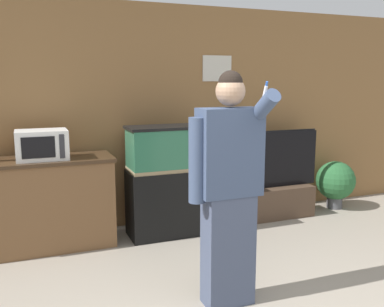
# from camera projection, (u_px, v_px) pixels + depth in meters

# --- Properties ---
(wall_back_paneled) EXTENTS (10.00, 0.08, 2.60)m
(wall_back_paneled) POSITION_uv_depth(u_px,v_px,m) (141.00, 117.00, 5.03)
(wall_back_paneled) COLOR olive
(wall_back_paneled) RESTS_ON ground_plane
(counter_island) EXTENTS (1.46, 0.59, 0.94)m
(counter_island) POSITION_uv_depth(u_px,v_px,m) (42.00, 204.00, 4.39)
(counter_island) COLOR brown
(counter_island) RESTS_ON ground_plane
(microwave) EXTENTS (0.50, 0.36, 0.29)m
(microwave) POSITION_uv_depth(u_px,v_px,m) (42.00, 145.00, 4.26)
(microwave) COLOR white
(microwave) RESTS_ON counter_island
(aquarium_on_stand) EXTENTS (0.95, 0.44, 1.23)m
(aquarium_on_stand) POSITION_uv_depth(u_px,v_px,m) (170.00, 181.00, 4.77)
(aquarium_on_stand) COLOR black
(aquarium_on_stand) RESTS_ON ground_plane
(tv_on_stand) EXTENTS (1.34, 0.40, 1.11)m
(tv_on_stand) POSITION_uv_depth(u_px,v_px,m) (270.00, 192.00, 5.41)
(tv_on_stand) COLOR #4C3828
(tv_on_stand) RESTS_ON ground_plane
(person_standing) EXTENTS (0.57, 0.43, 1.80)m
(person_standing) POSITION_uv_depth(u_px,v_px,m) (228.00, 187.00, 3.20)
(person_standing) COLOR #424C66
(person_standing) RESTS_ON ground_plane
(potted_plant) EXTENTS (0.52, 0.52, 0.65)m
(potted_plant) POSITION_uv_depth(u_px,v_px,m) (336.00, 181.00, 5.79)
(potted_plant) COLOR #4C4C51
(potted_plant) RESTS_ON ground_plane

